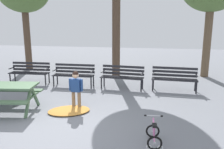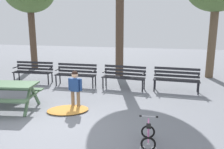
{
  "view_description": "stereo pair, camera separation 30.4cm",
  "coord_description": "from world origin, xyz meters",
  "px_view_note": "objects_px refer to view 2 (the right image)",
  "views": [
    {
      "loc": [
        2.21,
        -4.71,
        2.45
      ],
      "look_at": [
        0.91,
        2.26,
        0.85
      ],
      "focal_mm": 37.33,
      "sensor_mm": 36.0,
      "label": 1
    },
    {
      "loc": [
        2.5,
        -4.65,
        2.45
      ],
      "look_at": [
        0.91,
        2.26,
        0.85
      ],
      "focal_mm": 37.33,
      "sensor_mm": 36.0,
      "label": 2
    }
  ],
  "objects_px": {
    "kids_bicycle": "(148,135)",
    "picnic_table": "(4,89)",
    "park_bench_right": "(124,75)",
    "park_bench_far_right": "(176,78)",
    "park_bench_far_left": "(34,70)",
    "child_standing": "(75,86)",
    "park_bench_left": "(76,73)"
  },
  "relations": [
    {
      "from": "park_bench_right",
      "to": "park_bench_far_right",
      "type": "xyz_separation_m",
      "value": [
        1.9,
        0.05,
        0.0
      ]
    },
    {
      "from": "park_bench_far_left",
      "to": "park_bench_left",
      "type": "distance_m",
      "value": 1.9
    },
    {
      "from": "park_bench_far_left",
      "to": "park_bench_far_right",
      "type": "bearing_deg",
      "value": -0.32
    },
    {
      "from": "picnic_table",
      "to": "park_bench_left",
      "type": "bearing_deg",
      "value": 70.8
    },
    {
      "from": "picnic_table",
      "to": "child_standing",
      "type": "bearing_deg",
      "value": 16.66
    },
    {
      "from": "picnic_table",
      "to": "kids_bicycle",
      "type": "distance_m",
      "value": 4.29
    },
    {
      "from": "picnic_table",
      "to": "kids_bicycle",
      "type": "height_order",
      "value": "picnic_table"
    },
    {
      "from": "park_bench_far_left",
      "to": "park_bench_right",
      "type": "relative_size",
      "value": 0.99
    },
    {
      "from": "kids_bicycle",
      "to": "park_bench_left",
      "type": "bearing_deg",
      "value": 128.07
    },
    {
      "from": "park_bench_far_left",
      "to": "kids_bicycle",
      "type": "distance_m",
      "value": 6.47
    },
    {
      "from": "picnic_table",
      "to": "park_bench_far_right",
      "type": "relative_size",
      "value": 1.22
    },
    {
      "from": "park_bench_right",
      "to": "kids_bicycle",
      "type": "distance_m",
      "value": 4.17
    },
    {
      "from": "park_bench_far_right",
      "to": "kids_bicycle",
      "type": "bearing_deg",
      "value": -99.61
    },
    {
      "from": "park_bench_right",
      "to": "park_bench_far_right",
      "type": "height_order",
      "value": "same"
    },
    {
      "from": "park_bench_right",
      "to": "park_bench_far_right",
      "type": "distance_m",
      "value": 1.9
    },
    {
      "from": "park_bench_left",
      "to": "park_bench_far_right",
      "type": "relative_size",
      "value": 0.99
    },
    {
      "from": "park_bench_far_right",
      "to": "child_standing",
      "type": "bearing_deg",
      "value": -140.73
    },
    {
      "from": "picnic_table",
      "to": "park_bench_far_left",
      "type": "relative_size",
      "value": 1.22
    },
    {
      "from": "kids_bicycle",
      "to": "picnic_table",
      "type": "bearing_deg",
      "value": 165.4
    },
    {
      "from": "kids_bicycle",
      "to": "park_bench_far_right",
      "type": "bearing_deg",
      "value": 80.39
    },
    {
      "from": "park_bench_far_right",
      "to": "child_standing",
      "type": "relative_size",
      "value": 1.47
    },
    {
      "from": "picnic_table",
      "to": "park_bench_far_right",
      "type": "height_order",
      "value": "park_bench_far_right"
    },
    {
      "from": "picnic_table",
      "to": "park_bench_right",
      "type": "xyz_separation_m",
      "value": [
        2.92,
        2.9,
        -0.08
      ]
    },
    {
      "from": "park_bench_far_right",
      "to": "park_bench_far_left",
      "type": "bearing_deg",
      "value": 179.68
    },
    {
      "from": "park_bench_left",
      "to": "park_bench_far_left",
      "type": "bearing_deg",
      "value": 177.92
    },
    {
      "from": "picnic_table",
      "to": "park_bench_far_left",
      "type": "height_order",
      "value": "park_bench_far_left"
    },
    {
      "from": "park_bench_far_right",
      "to": "kids_bicycle",
      "type": "distance_m",
      "value": 4.09
    },
    {
      "from": "park_bench_right",
      "to": "kids_bicycle",
      "type": "height_order",
      "value": "park_bench_right"
    },
    {
      "from": "park_bench_right",
      "to": "park_bench_far_right",
      "type": "bearing_deg",
      "value": 1.42
    },
    {
      "from": "park_bench_far_right",
      "to": "picnic_table",
      "type": "bearing_deg",
      "value": -148.54
    },
    {
      "from": "park_bench_right",
      "to": "kids_bicycle",
      "type": "xyz_separation_m",
      "value": [
        1.22,
        -3.98,
        -0.31
      ]
    },
    {
      "from": "picnic_table",
      "to": "park_bench_right",
      "type": "height_order",
      "value": "park_bench_right"
    }
  ]
}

